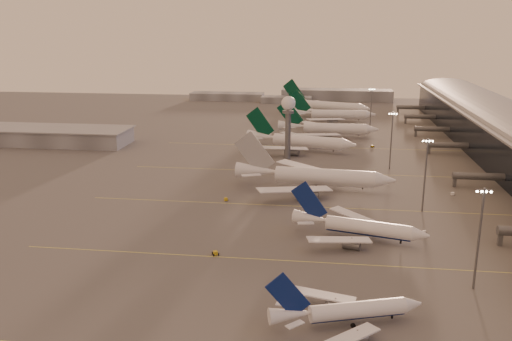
# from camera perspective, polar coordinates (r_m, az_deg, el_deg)

# --- Properties ---
(ground) EXTENTS (700.00, 700.00, 0.00)m
(ground) POSITION_cam_1_polar(r_m,az_deg,el_deg) (138.19, -2.52, -10.88)
(ground) COLOR #5B5959
(ground) RESTS_ON ground
(taxiway_markings) EXTENTS (180.00, 185.25, 0.02)m
(taxiway_markings) POSITION_cam_1_polar(r_m,az_deg,el_deg) (188.43, 9.50, -3.84)
(taxiway_markings) COLOR #F1E855
(taxiway_markings) RESTS_ON ground
(hangar) EXTENTS (82.00, 27.00, 8.50)m
(hangar) POSITION_cam_1_polar(r_m,az_deg,el_deg) (303.51, -20.64, 3.46)
(hangar) COLOR slate
(hangar) RESTS_ON ground
(radar_tower) EXTENTS (6.40, 6.40, 31.10)m
(radar_tower) POSITION_cam_1_polar(r_m,az_deg,el_deg) (246.07, 3.41, 5.83)
(radar_tower) COLOR #595B60
(radar_tower) RESTS_ON ground
(mast_a) EXTENTS (3.60, 0.56, 25.00)m
(mast_a) POSITION_cam_1_polar(r_m,az_deg,el_deg) (135.76, 22.45, -6.25)
(mast_a) COLOR #595B60
(mast_a) RESTS_ON ground
(mast_b) EXTENTS (3.60, 0.56, 25.00)m
(mast_b) POSITION_cam_1_polar(r_m,az_deg,el_deg) (186.28, 17.40, -0.14)
(mast_b) COLOR #595B60
(mast_b) RESTS_ON ground
(mast_c) EXTENTS (3.60, 0.56, 25.00)m
(mast_c) POSITION_cam_1_polar(r_m,az_deg,el_deg) (238.58, 14.06, 3.34)
(mast_c) COLOR #595B60
(mast_c) RESTS_ON ground
(mast_d) EXTENTS (3.60, 0.56, 25.00)m
(mast_d) POSITION_cam_1_polar(r_m,az_deg,el_deg) (326.68, 12.02, 6.54)
(mast_d) COLOR #595B60
(mast_d) RESTS_ON ground
(distant_horizon) EXTENTS (165.00, 37.50, 9.00)m
(distant_horizon) POSITION_cam_1_polar(r_m,az_deg,el_deg) (451.40, 4.98, 7.84)
(distant_horizon) COLOR slate
(distant_horizon) RESTS_ON ground
(narrowbody_near) EXTENTS (32.88, 25.81, 13.29)m
(narrowbody_near) POSITION_cam_1_polar(r_m,az_deg,el_deg) (117.41, 9.54, -14.63)
(narrowbody_near) COLOR white
(narrowbody_near) RESTS_ON ground
(narrowbody_mid) EXTENTS (39.86, 31.40, 15.89)m
(narrowbody_mid) POSITION_cam_1_polar(r_m,az_deg,el_deg) (160.70, 10.74, -6.06)
(narrowbody_mid) COLOR white
(narrowbody_mid) RESTS_ON ground
(widebody_white) EXTENTS (61.24, 48.87, 21.55)m
(widebody_white) POSITION_cam_1_polar(r_m,az_deg,el_deg) (206.06, 6.16, -0.98)
(widebody_white) COLOR white
(widebody_white) RESTS_ON ground
(greentail_a) EXTENTS (55.72, 44.44, 20.66)m
(greentail_a) POSITION_cam_1_polar(r_m,az_deg,el_deg) (268.89, 4.70, 2.85)
(greentail_a) COLOR white
(greentail_a) RESTS_ON ground
(greentail_b) EXTENTS (56.48, 45.56, 20.50)m
(greentail_b) POSITION_cam_1_polar(r_m,az_deg,el_deg) (304.10, 7.60, 4.19)
(greentail_b) COLOR white
(greentail_b) RESTS_ON ground
(greentail_c) EXTENTS (56.61, 45.66, 20.55)m
(greentail_c) POSITION_cam_1_polar(r_m,az_deg,el_deg) (352.88, 8.06, 5.68)
(greentail_c) COLOR white
(greentail_c) RESTS_ON ground
(greentail_d) EXTENTS (61.59, 48.87, 23.37)m
(greentail_d) POSITION_cam_1_polar(r_m,az_deg,el_deg) (383.53, 7.36, 6.53)
(greentail_d) COLOR white
(greentail_d) RESTS_ON ground
(gsv_tug_mid) EXTENTS (3.69, 4.36, 1.07)m
(gsv_tug_mid) POSITION_cam_1_polar(r_m,az_deg,el_deg) (148.90, -4.29, -8.68)
(gsv_tug_mid) COLOR gold
(gsv_tug_mid) RESTS_ON ground
(gsv_truck_b) EXTENTS (4.97, 2.96, 1.89)m
(gsv_truck_b) POSITION_cam_1_polar(r_m,az_deg,el_deg) (170.67, 17.42, -6.04)
(gsv_truck_b) COLOR white
(gsv_truck_b) RESTS_ON ground
(gsv_truck_c) EXTENTS (6.19, 4.61, 2.38)m
(gsv_truck_c) POSITION_cam_1_polar(r_m,az_deg,el_deg) (192.46, -3.06, -2.86)
(gsv_truck_c) COLOR gold
(gsv_truck_c) RESTS_ON ground
(gsv_catering_b) EXTENTS (5.50, 2.95, 4.34)m
(gsv_catering_b) POSITION_cam_1_polar(r_m,az_deg,el_deg) (210.82, 20.08, -1.91)
(gsv_catering_b) COLOR white
(gsv_catering_b) RESTS_ON ground
(gsv_tug_far) EXTENTS (3.07, 4.34, 1.13)m
(gsv_tug_far) POSITION_cam_1_polar(r_m,az_deg,el_deg) (238.59, 4.08, 0.52)
(gsv_tug_far) COLOR white
(gsv_tug_far) RESTS_ON ground
(gsv_truck_d) EXTENTS (3.61, 5.36, 2.04)m
(gsv_truck_d) POSITION_cam_1_polar(r_m,az_deg,el_deg) (265.72, 0.48, 2.17)
(gsv_truck_d) COLOR white
(gsv_truck_d) RESTS_ON ground
(gsv_tug_hangar) EXTENTS (3.93, 3.28, 0.97)m
(gsv_tug_hangar) POSITION_cam_1_polar(r_m,az_deg,el_deg) (282.55, 12.15, 2.50)
(gsv_tug_hangar) COLOR gold
(gsv_tug_hangar) RESTS_ON ground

